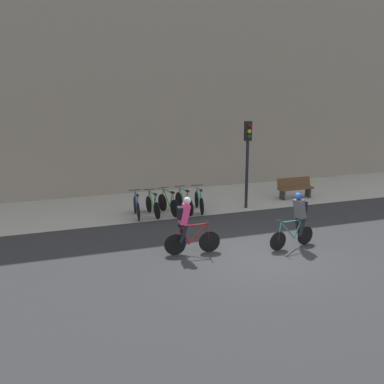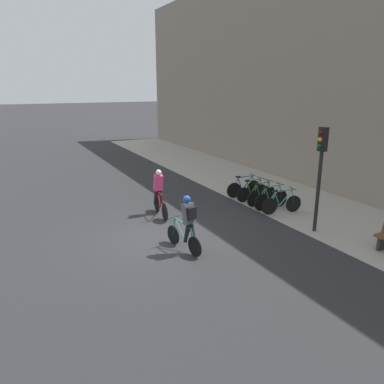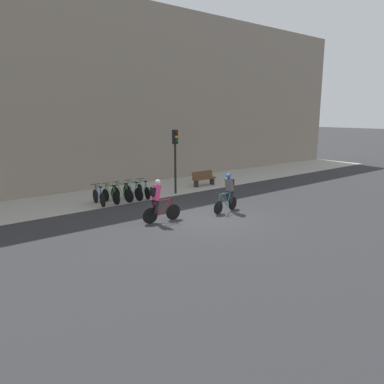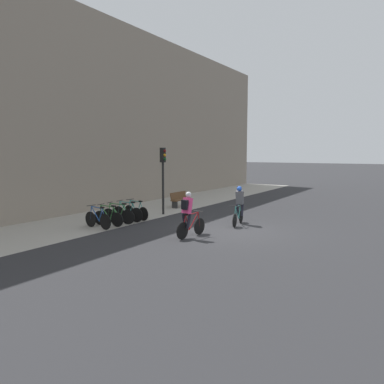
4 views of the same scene
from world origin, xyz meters
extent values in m
plane|color=#2B2B2D|center=(0.00, 0.00, 0.00)|extent=(200.00, 200.00, 0.00)
cube|color=#A39E93|center=(0.00, 6.75, 0.00)|extent=(44.00, 4.50, 0.01)
cube|color=gray|center=(0.00, 9.30, 5.47)|extent=(44.00, 0.60, 10.94)
cylinder|color=black|center=(-1.37, 0.86, 0.33)|extent=(0.66, 0.11, 0.66)
cylinder|color=black|center=(-2.43, 0.97, 0.33)|extent=(0.66, 0.11, 0.66)
cylinder|color=maroon|center=(-1.73, 0.90, 0.61)|extent=(0.58, 0.10, 0.62)
cylinder|color=maroon|center=(-2.12, 0.94, 0.60)|extent=(0.27, 0.07, 0.58)
cylinder|color=maroon|center=(-1.85, 0.91, 0.89)|extent=(0.79, 0.12, 0.07)
cylinder|color=maroon|center=(-2.22, 0.95, 0.32)|extent=(0.43, 0.08, 0.05)
cylinder|color=maroon|center=(-2.33, 0.96, 0.60)|extent=(0.22, 0.06, 0.56)
cylinder|color=maroon|center=(-1.41, 0.86, 0.62)|extent=(0.12, 0.05, 0.59)
cylinder|color=black|center=(-1.46, 0.87, 0.95)|extent=(0.08, 0.46, 0.03)
cube|color=black|center=(-2.24, 0.95, 0.92)|extent=(0.21, 0.10, 0.06)
cube|color=#DB3875|center=(-2.14, 0.94, 1.25)|extent=(0.35, 0.35, 0.63)
sphere|color=silver|center=(-2.06, 0.93, 1.66)|extent=(0.24, 0.24, 0.22)
cylinder|color=black|center=(-2.20, 0.84, 0.67)|extent=(0.28, 0.14, 0.56)
cylinder|color=black|center=(-2.18, 1.06, 0.67)|extent=(0.25, 0.14, 0.56)
cube|color=black|center=(-2.28, 0.96, 1.30)|extent=(0.17, 0.27, 0.36)
cylinder|color=black|center=(0.65, 0.28, 0.30)|extent=(0.60, 0.14, 0.60)
cylinder|color=black|center=(1.73, 0.46, 0.30)|extent=(0.60, 0.14, 0.60)
cylinder|color=teal|center=(1.02, 0.34, 0.58)|extent=(0.60, 0.14, 0.62)
cylinder|color=teal|center=(1.42, 0.41, 0.57)|extent=(0.28, 0.09, 0.58)
cylinder|color=teal|center=(1.14, 0.36, 0.87)|extent=(0.81, 0.18, 0.07)
cylinder|color=teal|center=(1.52, 0.43, 0.29)|extent=(0.44, 0.11, 0.05)
cylinder|color=teal|center=(1.64, 0.45, 0.58)|extent=(0.23, 0.07, 0.56)
cylinder|color=teal|center=(0.70, 0.28, 0.59)|extent=(0.13, 0.06, 0.59)
cylinder|color=black|center=(0.74, 0.29, 0.92)|extent=(0.11, 0.46, 0.03)
cube|color=black|center=(1.54, 0.43, 0.89)|extent=(0.21, 0.11, 0.06)
cube|color=#4C4C51|center=(1.44, 0.41, 1.22)|extent=(0.37, 0.37, 0.63)
sphere|color=#1E47AD|center=(1.36, 0.40, 1.63)|extent=(0.25, 0.25, 0.22)
cylinder|color=black|center=(1.47, 0.53, 0.65)|extent=(0.29, 0.15, 0.56)
cylinder|color=black|center=(1.51, 0.31, 0.65)|extent=(0.25, 0.15, 0.56)
cube|color=black|center=(1.58, 0.44, 1.27)|extent=(0.18, 0.28, 0.36)
cylinder|color=black|center=(-2.56, 5.68, 0.34)|extent=(0.10, 0.68, 0.68)
cylinder|color=black|center=(-2.66, 4.70, 0.34)|extent=(0.10, 0.68, 0.68)
cylinder|color=#1E478C|center=(-2.60, 5.34, 0.62)|extent=(0.09, 0.54, 0.62)
cylinder|color=#1E478C|center=(-2.63, 4.98, 0.61)|extent=(0.07, 0.26, 0.58)
cylinder|color=#1E478C|center=(-2.61, 5.23, 0.91)|extent=(0.11, 0.73, 0.07)
cylinder|color=#1E478C|center=(-2.64, 4.89, 0.33)|extent=(0.07, 0.40, 0.05)
cylinder|color=#1E478C|center=(-2.65, 4.78, 0.62)|extent=(0.05, 0.21, 0.56)
cylinder|color=#1E478C|center=(-2.57, 5.64, 0.63)|extent=(0.05, 0.12, 0.58)
cylinder|color=black|center=(-2.57, 5.60, 0.96)|extent=(0.46, 0.07, 0.03)
cube|color=black|center=(-2.65, 4.87, 0.93)|extent=(0.10, 0.21, 0.06)
cylinder|color=black|center=(-2.02, 5.68, 0.32)|extent=(0.08, 0.64, 0.64)
cylinder|color=black|center=(-1.95, 4.69, 0.32)|extent=(0.08, 0.64, 0.64)
cylinder|color=#2D6B33|center=(-1.99, 5.34, 0.60)|extent=(0.08, 0.55, 0.62)
cylinder|color=#2D6B33|center=(-1.97, 4.98, 0.59)|extent=(0.06, 0.26, 0.58)
cylinder|color=#2D6B33|center=(-1.99, 5.23, 0.88)|extent=(0.09, 0.74, 0.07)
cylinder|color=#2D6B33|center=(-1.96, 4.89, 0.31)|extent=(0.06, 0.40, 0.05)
cylinder|color=#2D6B33|center=(-1.96, 4.78, 0.59)|extent=(0.05, 0.21, 0.56)
cylinder|color=#2D6B33|center=(-2.01, 5.64, 0.61)|extent=(0.04, 0.12, 0.58)
cylinder|color=black|center=(-2.01, 5.60, 0.94)|extent=(0.46, 0.06, 0.03)
cube|color=black|center=(-1.96, 4.87, 0.91)|extent=(0.09, 0.20, 0.06)
cylinder|color=black|center=(-1.46, 5.68, 0.34)|extent=(0.17, 0.67, 0.68)
cylinder|color=black|center=(-1.25, 4.69, 0.34)|extent=(0.17, 0.67, 0.68)
cylinder|color=#2D6B33|center=(-1.39, 5.34, 0.62)|extent=(0.15, 0.55, 0.62)
cylinder|color=#2D6B33|center=(-1.31, 4.98, 0.60)|extent=(0.09, 0.26, 0.58)
cylinder|color=#2D6B33|center=(-1.37, 5.23, 0.90)|extent=(0.19, 0.75, 0.07)
cylinder|color=#2D6B33|center=(-1.29, 4.89, 0.33)|extent=(0.11, 0.41, 0.05)
cylinder|color=#2D6B33|center=(-1.27, 4.78, 0.61)|extent=(0.08, 0.22, 0.56)
cylinder|color=#2D6B33|center=(-1.45, 5.64, 0.63)|extent=(0.06, 0.12, 0.58)
cylinder|color=black|center=(-1.44, 5.60, 0.96)|extent=(0.46, 0.12, 0.03)
cube|color=black|center=(-1.29, 4.87, 0.93)|extent=(0.12, 0.21, 0.06)
cylinder|color=black|center=(-0.77, 5.70, 0.35)|extent=(0.09, 0.69, 0.69)
cylinder|color=black|center=(-0.68, 4.67, 0.35)|extent=(0.09, 0.69, 0.69)
cylinder|color=teal|center=(-0.74, 5.35, 0.63)|extent=(0.09, 0.57, 0.62)
cylinder|color=teal|center=(-0.71, 4.97, 0.61)|extent=(0.06, 0.27, 0.58)
cylinder|color=teal|center=(-0.73, 5.24, 0.91)|extent=(0.10, 0.76, 0.07)
cylinder|color=teal|center=(-0.70, 4.88, 0.34)|extent=(0.07, 0.41, 0.05)
cylinder|color=teal|center=(-0.69, 4.76, 0.62)|extent=(0.05, 0.22, 0.56)
cylinder|color=teal|center=(-0.77, 5.66, 0.64)|extent=(0.05, 0.12, 0.59)
cylinder|color=black|center=(-0.76, 5.62, 0.97)|extent=(0.46, 0.07, 0.03)
cube|color=black|center=(-0.70, 4.86, 0.94)|extent=(0.10, 0.21, 0.06)
cylinder|color=black|center=(-0.02, 5.70, 0.33)|extent=(0.14, 0.65, 0.66)
cylinder|color=black|center=(-0.18, 4.67, 0.33)|extent=(0.14, 0.65, 0.66)
cylinder|color=teal|center=(-0.07, 5.35, 0.61)|extent=(0.13, 0.57, 0.62)
cylinder|color=teal|center=(-0.13, 4.97, 0.60)|extent=(0.08, 0.27, 0.58)
cylinder|color=teal|center=(-0.09, 5.24, 0.89)|extent=(0.16, 0.77, 0.07)
cylinder|color=teal|center=(-0.15, 4.88, 0.32)|extent=(0.10, 0.42, 0.05)
cylinder|color=teal|center=(-0.17, 4.76, 0.60)|extent=(0.07, 0.22, 0.56)
cylinder|color=teal|center=(-0.03, 5.66, 0.62)|extent=(0.05, 0.12, 0.59)
cylinder|color=black|center=(-0.03, 5.62, 0.95)|extent=(0.46, 0.10, 0.03)
cube|color=black|center=(-0.15, 4.86, 0.92)|extent=(0.11, 0.21, 0.06)
cylinder|color=black|center=(1.85, 4.98, 1.74)|extent=(0.12, 0.12, 3.49)
cube|color=black|center=(1.85, 4.98, 3.11)|extent=(0.26, 0.20, 0.76)
sphere|color=#590C0C|center=(1.85, 4.85, 3.32)|extent=(0.15, 0.15, 0.15)
sphere|color=orange|center=(1.85, 4.85, 3.11)|extent=(0.15, 0.15, 0.15)
sphere|color=#0C4719|center=(1.85, 4.85, 2.90)|extent=(0.15, 0.15, 0.15)
cube|color=brown|center=(4.53, 5.64, 0.45)|extent=(1.60, 0.40, 0.08)
cube|color=brown|center=(4.53, 5.82, 0.69)|extent=(1.60, 0.12, 0.40)
cube|color=#2D2D2D|center=(3.89, 5.64, 0.23)|extent=(0.08, 0.36, 0.45)
cube|color=#2D2D2D|center=(5.17, 5.64, 0.23)|extent=(0.08, 0.36, 0.45)
camera|label=1|loc=(-6.48, -11.96, 5.28)|focal=45.00mm
camera|label=2|loc=(10.47, -4.12, 4.75)|focal=35.00mm
camera|label=3|loc=(-10.29, -11.24, 4.35)|focal=35.00mm
camera|label=4|loc=(-13.92, -6.55, 3.26)|focal=35.00mm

